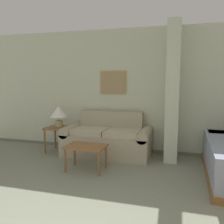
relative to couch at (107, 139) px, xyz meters
The scene contains 6 objects.
wall_back 1.24m from the couch, 38.82° to the left, with size 7.76×0.16×2.60m.
wall_partition_pillar 1.61m from the couch, ahead, with size 0.24×0.64×2.60m.
couch is the anchor object (origin of this frame).
coffee_table 0.96m from the couch, 95.26° to the right, with size 0.67×0.46×0.43m.
side_table 1.08m from the couch, behind, with size 0.50×0.50×0.54m.
table_lamp 1.19m from the couch, behind, with size 0.34×0.34×0.45m.
Camera 1 is at (0.88, -1.22, 1.54)m, focal length 40.00 mm.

